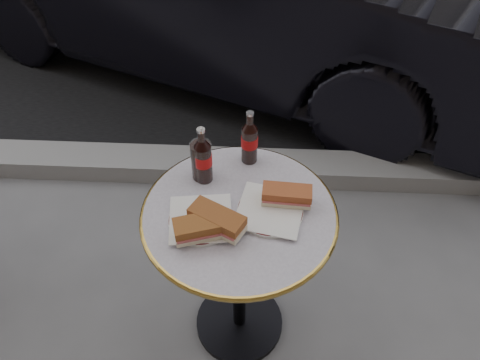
{
  "coord_description": "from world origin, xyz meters",
  "views": [
    {
      "loc": [
        0.05,
        -0.95,
        1.84
      ],
      "look_at": [
        0.0,
        0.05,
        0.82
      ],
      "focal_mm": 35.0,
      "sensor_mm": 36.0,
      "label": 1
    }
  ],
  "objects_px": {
    "plate_right": "(270,211)",
    "cola_bottle_left": "(203,155)",
    "cola_bottle_right": "(250,137)",
    "cola_glass": "(201,161)",
    "plate_left": "(201,220)",
    "bistro_table": "(239,276)"
  },
  "relations": [
    {
      "from": "bistro_table",
      "to": "cola_glass",
      "type": "relative_size",
      "value": 5.1
    },
    {
      "from": "plate_left",
      "to": "plate_right",
      "type": "height_order",
      "value": "same"
    },
    {
      "from": "bistro_table",
      "to": "plate_right",
      "type": "xyz_separation_m",
      "value": [
        0.1,
        -0.0,
        0.37
      ]
    },
    {
      "from": "cola_bottle_right",
      "to": "cola_glass",
      "type": "height_order",
      "value": "cola_bottle_right"
    },
    {
      "from": "cola_bottle_left",
      "to": "cola_glass",
      "type": "xyz_separation_m",
      "value": [
        -0.01,
        0.01,
        -0.03
      ]
    },
    {
      "from": "bistro_table",
      "to": "cola_bottle_right",
      "type": "relative_size",
      "value": 3.57
    },
    {
      "from": "plate_right",
      "to": "cola_bottle_left",
      "type": "height_order",
      "value": "cola_bottle_left"
    },
    {
      "from": "plate_left",
      "to": "cola_bottle_left",
      "type": "height_order",
      "value": "cola_bottle_left"
    },
    {
      "from": "bistro_table",
      "to": "cola_bottle_right",
      "type": "distance_m",
      "value": 0.53
    },
    {
      "from": "plate_right",
      "to": "cola_bottle_right",
      "type": "xyz_separation_m",
      "value": [
        -0.07,
        0.24,
        0.1
      ]
    },
    {
      "from": "plate_left",
      "to": "cola_glass",
      "type": "bearing_deg",
      "value": 94.51
    },
    {
      "from": "plate_right",
      "to": "cola_bottle_left",
      "type": "distance_m",
      "value": 0.28
    },
    {
      "from": "plate_left",
      "to": "cola_glass",
      "type": "distance_m",
      "value": 0.21
    },
    {
      "from": "cola_bottle_right",
      "to": "cola_glass",
      "type": "distance_m",
      "value": 0.18
    },
    {
      "from": "plate_left",
      "to": "cola_bottle_right",
      "type": "bearing_deg",
      "value": 64.08
    },
    {
      "from": "cola_bottle_left",
      "to": "cola_bottle_right",
      "type": "relative_size",
      "value": 1.04
    },
    {
      "from": "bistro_table",
      "to": "plate_right",
      "type": "distance_m",
      "value": 0.38
    },
    {
      "from": "plate_left",
      "to": "cola_bottle_right",
      "type": "height_order",
      "value": "cola_bottle_right"
    },
    {
      "from": "plate_right",
      "to": "cola_bottle_right",
      "type": "distance_m",
      "value": 0.27
    },
    {
      "from": "plate_left",
      "to": "plate_right",
      "type": "xyz_separation_m",
      "value": [
        0.21,
        0.05,
        0.0
      ]
    },
    {
      "from": "plate_left",
      "to": "cola_bottle_left",
      "type": "bearing_deg",
      "value": 92.58
    },
    {
      "from": "cola_bottle_left",
      "to": "cola_glass",
      "type": "bearing_deg",
      "value": 124.0
    }
  ]
}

